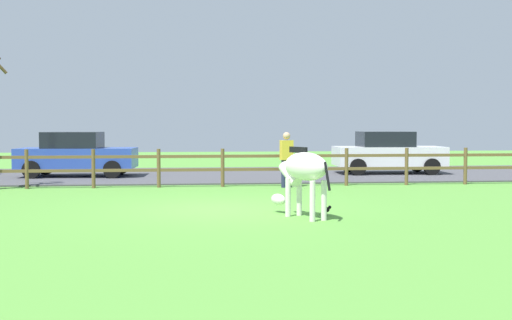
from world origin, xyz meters
name	(u,v)px	position (x,y,z in m)	size (l,w,h in m)	color
ground_plane	(218,209)	(0.00, 0.00, 0.00)	(60.00, 60.00, 0.00)	#549338
parking_asphalt	(206,175)	(0.00, 9.30, 0.03)	(28.00, 7.40, 0.05)	#47474C
paddock_fence	(191,165)	(-0.58, 5.00, 0.66)	(20.95, 0.11, 1.15)	brown
zebra	(303,172)	(1.63, -1.52, 0.93)	(1.11, 1.78, 1.41)	white
crow_on_grass	(326,209)	(2.15, -1.26, 0.13)	(0.21, 0.10, 0.20)	black
parked_car_white	(388,152)	(6.73, 8.98, 0.84)	(4.07, 2.01, 1.56)	white
parked_car_blue	(76,154)	(-4.56, 8.79, 0.84)	(4.09, 2.06, 1.56)	#2D4CAD
visitor_near_fence	(287,157)	(2.24, 4.60, 0.91)	(0.40, 0.29, 1.64)	#232847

